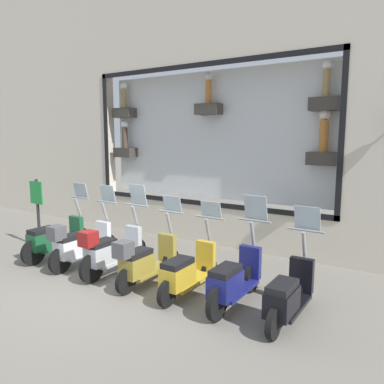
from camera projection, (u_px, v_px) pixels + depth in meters
ground_plane at (105, 286)px, 6.90m from camera, size 120.00×120.00×0.00m
building_facade at (206, 68)px, 9.24m from camera, size 1.19×36.00×8.61m
scooter_black_0 at (288, 295)px, 5.52m from camera, size 1.79×0.61×1.62m
scooter_navy_1 at (234, 280)px, 6.00m from camera, size 1.81×0.61×1.72m
scooter_yellow_2 at (187, 272)px, 6.48m from camera, size 1.79×0.60×1.53m
scooter_olive_3 at (144, 261)px, 6.91m from camera, size 1.79×0.60×1.56m
scooter_silver_4 at (110, 251)px, 7.40m from camera, size 1.81×0.60×1.73m
scooter_white_5 at (79, 244)px, 7.88m from camera, size 1.80×0.60×1.65m
scooter_green_6 at (54, 239)px, 8.42m from camera, size 1.81×0.61×1.64m
shop_sign_post at (38, 211)px, 9.11m from camera, size 0.36×0.45×1.71m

